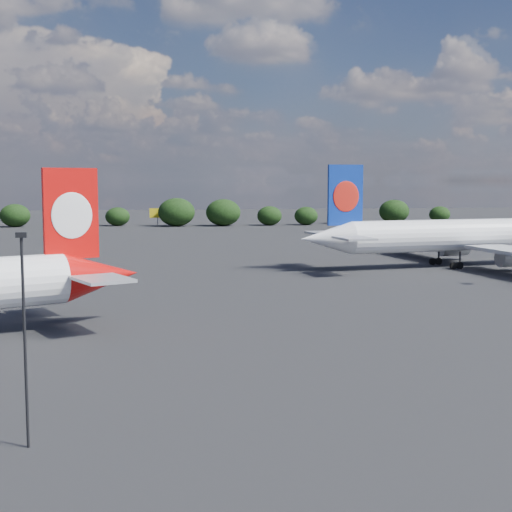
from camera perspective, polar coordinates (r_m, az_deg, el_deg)
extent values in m
plane|color=black|center=(106.30, -12.76, -1.75)|extent=(500.00, 500.00, 0.00)
cone|color=#C20B09|center=(71.96, -12.28, -1.53)|extent=(9.02, 7.57, 4.83)
cube|color=#C20B09|center=(70.44, -14.59, 3.30)|extent=(5.04, 2.61, 8.69)
ellipsoid|color=white|center=(70.17, -14.51, 3.15)|extent=(3.78, 1.84, 4.44)
ellipsoid|color=white|center=(70.72, -14.66, 3.17)|extent=(3.78, 1.84, 4.44)
cube|color=#9EA0A6|center=(66.31, -12.19, -1.82)|extent=(6.33, 7.06, 0.29)
cube|color=#9EA0A6|center=(76.23, -15.08, -0.88)|extent=(6.33, 7.06, 0.29)
cylinder|color=white|center=(122.31, 16.06, 1.63)|extent=(40.04, 10.81, 5.22)
cone|color=white|center=(110.93, 5.63, 1.40)|extent=(9.01, 6.36, 5.22)
cube|color=navy|center=(111.85, 7.15, 4.85)|extent=(5.76, 1.33, 9.40)
ellipsoid|color=red|center=(111.57, 7.22, 4.75)|extent=(4.37, 0.83, 4.81)
ellipsoid|color=red|center=(112.14, 7.09, 4.76)|extent=(4.37, 0.83, 4.81)
cube|color=#9EA0A6|center=(106.52, 7.88, 1.41)|extent=(5.54, 6.87, 0.31)
cube|color=#9EA0A6|center=(116.98, 5.48, 1.85)|extent=(5.54, 6.87, 0.31)
cube|color=#9EA0A6|center=(135.00, 13.61, 1.37)|extent=(9.69, 21.65, 0.57)
cylinder|color=#9EA0A6|center=(131.81, 15.54, 0.62)|extent=(5.57, 3.53, 2.82)
cube|color=#9EA0A6|center=(131.74, 15.55, 0.94)|extent=(2.32, 0.64, 1.25)
cylinder|color=black|center=(118.88, 16.00, -0.26)|extent=(0.33, 0.33, 2.61)
cylinder|color=black|center=(118.99, 15.98, -0.74)|extent=(1.20, 0.63, 1.15)
cylinder|color=black|center=(118.37, 15.52, -0.76)|extent=(1.20, 0.63, 1.15)
cylinder|color=black|center=(124.13, 14.41, 0.04)|extent=(0.33, 0.33, 2.61)
cylinder|color=black|center=(124.24, 14.40, -0.42)|extent=(1.20, 0.63, 1.15)
cylinder|color=black|center=(123.64, 13.94, -0.43)|extent=(1.20, 0.63, 1.15)
cylinder|color=black|center=(39.49, -18.00, -6.73)|extent=(0.16, 0.16, 11.19)
cube|color=black|center=(38.66, -18.28, 1.61)|extent=(0.55, 0.30, 0.28)
cube|color=#146826|center=(222.79, -15.59, 3.00)|extent=(6.00, 0.30, 2.60)
cylinder|color=gray|center=(223.20, -16.22, 2.42)|extent=(0.20, 0.20, 2.00)
cylinder|color=gray|center=(222.64, -14.94, 2.45)|extent=(0.20, 0.20, 2.00)
cube|color=gold|center=(227.43, -7.89, 3.43)|extent=(5.00, 0.30, 3.00)
cylinder|color=gray|center=(227.57, -7.88, 2.74)|extent=(0.30, 0.30, 2.50)
ellipsoid|color=black|center=(231.09, -18.72, 3.09)|extent=(9.20, 7.78, 7.08)
ellipsoid|color=black|center=(223.16, -14.33, 3.15)|extent=(9.40, 7.95, 7.23)
ellipsoid|color=black|center=(228.35, -11.02, 3.12)|extent=(7.63, 6.46, 5.87)
ellipsoid|color=black|center=(223.53, -6.38, 3.51)|extent=(11.46, 9.70, 8.81)
ellipsoid|color=black|center=(224.38, -2.63, 3.50)|extent=(10.97, 9.28, 8.43)
ellipsoid|color=black|center=(227.09, 1.09, 3.24)|extent=(7.97, 6.74, 6.13)
ellipsoid|color=black|center=(229.29, 4.03, 3.22)|extent=(7.64, 6.47, 5.88)
ellipsoid|color=black|center=(238.36, 7.24, 3.49)|extent=(9.75, 8.25, 7.50)
ellipsoid|color=black|center=(243.55, 10.99, 3.53)|extent=(10.23, 8.66, 7.87)
ellipsoid|color=black|center=(250.19, 14.48, 3.24)|extent=(7.21, 6.10, 5.55)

